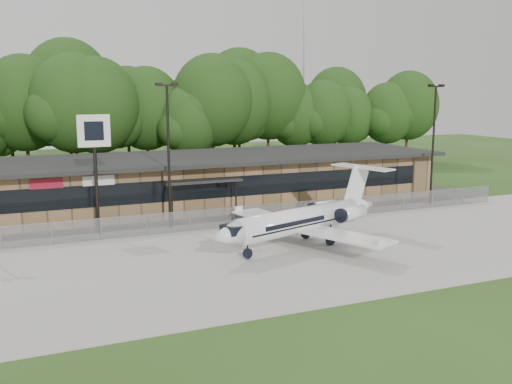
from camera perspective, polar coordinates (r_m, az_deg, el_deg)
name	(u,v)px	position (r m, az deg, el deg)	size (l,w,h in m)	color
ground	(359,294)	(28.38, 10.22, -9.99)	(160.00, 160.00, 0.00)	#2C4318
apron	(286,251)	(34.98, 3.03, -5.91)	(64.00, 18.00, 0.08)	#9E9B93
parking_lot	(223,214)	(45.29, -3.36, -2.24)	(50.00, 9.00, 0.06)	#383835
terminal	(205,180)	(49.03, -5.14, 1.23)	(41.00, 11.65, 4.30)	#916A48
fence	(244,216)	(41.01, -1.25, -2.45)	(46.00, 0.04, 1.52)	gray
treeline	(155,111)	(65.93, -10.09, 8.02)	(72.00, 12.00, 15.00)	#173812
radio_mast	(304,70)	(79.32, 4.79, 12.06)	(0.20, 0.20, 25.00)	gray
light_pole_mid	(168,145)	(40.10, -8.76, 4.67)	(1.55, 0.30, 10.23)	black
light_pole_right	(434,135)	(50.87, 17.34, 5.45)	(1.55, 0.30, 10.23)	black
business_jet	(304,220)	(35.79, 4.85, -2.84)	(13.93, 12.48, 4.74)	white
pole_sign	(94,144)	(39.45, -15.86, 4.68)	(2.14, 0.31, 8.13)	black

